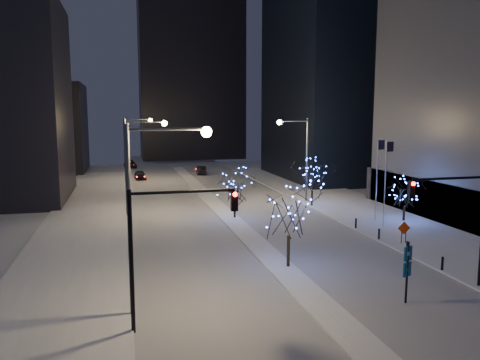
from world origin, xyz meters
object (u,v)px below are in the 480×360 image
object	(u,v)px
street_lamp_w_near	(150,192)
street_lamp_w_mid	(136,153)
street_lamp_east	(300,149)
wayfinding_sign	(407,266)
holiday_tree_median_far	(235,186)
construction_sign	(404,230)
car_near	(140,175)
holiday_tree_median_near	(289,210)
car_mid	(201,170)
street_lamp_w_far	(132,140)
traffic_signal_west	(164,235)
traffic_signal_east	(462,212)
holiday_tree_plaza_near	(405,193)
holiday_tree_plaza_far	(312,175)
car_far	(130,164)

from	to	relation	value
street_lamp_w_near	street_lamp_w_mid	distance (m)	25.00
street_lamp_east	wayfinding_sign	world-z (taller)	street_lamp_east
holiday_tree_median_far	construction_sign	distance (m)	16.91
car_near	holiday_tree_median_near	distance (m)	48.60
car_mid	holiday_tree_median_near	distance (m)	52.16
street_lamp_w_far	wayfinding_sign	bearing A→B (deg)	-75.17
car_mid	holiday_tree_median_near	world-z (taller)	holiday_tree_median_near
traffic_signal_west	car_near	size ratio (longest dim) A/B	1.68
street_lamp_east	traffic_signal_east	xyz separation A→B (m)	(-1.14, -29.00, -1.69)
street_lamp_w_near	holiday_tree_median_far	distance (m)	23.36
holiday_tree_plaza_near	holiday_tree_plaza_far	distance (m)	10.95
holiday_tree_plaza_far	construction_sign	world-z (taller)	holiday_tree_plaza_far
holiday_tree_plaza_far	traffic_signal_west	bearing A→B (deg)	-125.02
street_lamp_w_near	traffic_signal_east	distance (m)	17.99
car_near	construction_sign	xyz separation A→B (m)	(19.17, -44.62, 0.52)
street_lamp_w_near	holiday_tree_plaza_near	bearing A→B (deg)	31.99
street_lamp_w_near	car_near	bearing A→B (deg)	88.65
street_lamp_east	holiday_tree_median_far	distance (m)	12.21
holiday_tree_median_near	construction_sign	size ratio (longest dim) A/B	3.34
holiday_tree_plaza_far	wayfinding_sign	world-z (taller)	holiday_tree_plaza_far
street_lamp_w_mid	construction_sign	distance (m)	26.82
holiday_tree_median_far	holiday_tree_plaza_far	distance (m)	10.74
street_lamp_w_mid	construction_sign	xyz separation A→B (m)	(20.42, -16.57, -5.27)
holiday_tree_plaza_near	construction_sign	distance (m)	8.93
holiday_tree_median_near	street_lamp_w_mid	bearing A→B (deg)	115.55
wayfinding_sign	construction_sign	size ratio (longest dim) A/B	1.95
street_lamp_w_far	street_lamp_east	size ratio (longest dim) A/B	1.00
street_lamp_east	holiday_tree_median_far	size ratio (longest dim) A/B	2.02
street_lamp_w_mid	holiday_tree_median_far	bearing A→B (deg)	-22.32
street_lamp_w_far	traffic_signal_east	bearing A→B (deg)	-70.68
car_mid	street_lamp_east	bearing A→B (deg)	108.47
street_lamp_w_far	holiday_tree_plaza_near	world-z (taller)	street_lamp_w_far
holiday_tree_median_far	street_lamp_w_near	bearing A→B (deg)	-114.07
street_lamp_w_mid	holiday_tree_plaza_far	world-z (taller)	street_lamp_w_mid
holiday_tree_plaza_far	wayfinding_sign	xyz separation A→B (m)	(-5.67, -27.01, -1.45)
traffic_signal_west	car_far	size ratio (longest dim) A/B	1.43
holiday_tree_median_far	wayfinding_sign	size ratio (longest dim) A/B	1.41
holiday_tree_median_near	holiday_tree_median_far	world-z (taller)	holiday_tree_median_near
street_lamp_w_mid	traffic_signal_east	size ratio (longest dim) A/B	1.43
street_lamp_w_mid	street_lamp_w_far	bearing A→B (deg)	90.00
car_near	holiday_tree_median_near	world-z (taller)	holiday_tree_median_near
construction_sign	holiday_tree_median_near	bearing A→B (deg)	-162.14
holiday_tree_median_far	street_lamp_w_mid	bearing A→B (deg)	157.68
holiday_tree_plaza_near	street_lamp_w_mid	bearing A→B (deg)	159.90
holiday_tree_median_far	car_near	bearing A→B (deg)	104.39
traffic_signal_east	street_lamp_w_far	bearing A→B (deg)	109.32
traffic_signal_east	car_mid	world-z (taller)	traffic_signal_east
car_near	holiday_tree_plaza_near	distance (m)	44.39
street_lamp_w_mid	street_lamp_east	xyz separation A→B (m)	(19.02, 3.00, -0.05)
holiday_tree_median_near	traffic_signal_west	bearing A→B (deg)	-140.90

